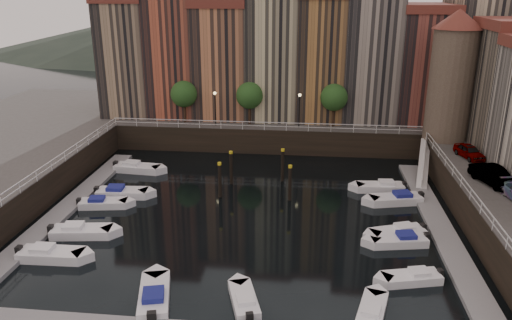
# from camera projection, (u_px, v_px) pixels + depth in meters

# --- Properties ---
(ground) EXTENTS (200.00, 200.00, 0.00)m
(ground) POSITION_uv_depth(u_px,v_px,m) (247.00, 211.00, 44.35)
(ground) COLOR black
(ground) RESTS_ON ground
(quay_far) EXTENTS (80.00, 20.00, 3.00)m
(quay_far) POSITION_uv_depth(u_px,v_px,m) (271.00, 121.00, 68.25)
(quay_far) COLOR black
(quay_far) RESTS_ON ground
(dock_left) EXTENTS (2.00, 28.00, 0.35)m
(dock_left) POSITION_uv_depth(u_px,v_px,m) (68.00, 206.00, 45.01)
(dock_left) COLOR gray
(dock_left) RESTS_ON ground
(dock_right) EXTENTS (2.00, 28.00, 0.35)m
(dock_right) POSITION_uv_depth(u_px,v_px,m) (438.00, 224.00, 41.71)
(dock_right) COLOR gray
(dock_right) RESTS_ON ground
(mountains) EXTENTS (145.00, 100.00, 18.00)m
(mountains) POSITION_uv_depth(u_px,v_px,m) (300.00, 26.00, 144.77)
(mountains) COLOR #2D382D
(mountains) RESTS_ON ground
(far_terrace) EXTENTS (48.70, 10.30, 17.50)m
(far_terrace) POSITION_uv_depth(u_px,v_px,m) (296.00, 53.00, 62.44)
(far_terrace) COLOR #997F61
(far_terrace) RESTS_ON quay_far
(corner_tower) EXTENTS (5.20, 5.20, 13.80)m
(corner_tower) POSITION_uv_depth(u_px,v_px,m) (452.00, 74.00, 52.55)
(corner_tower) COLOR #6B5B4C
(corner_tower) RESTS_ON quay_right
(promenade_trees) EXTENTS (21.20, 3.20, 5.20)m
(promenade_trees) POSITION_uv_depth(u_px,v_px,m) (255.00, 96.00, 59.39)
(promenade_trees) COLOR black
(promenade_trees) RESTS_ON quay_far
(street_lamps) EXTENTS (10.36, 0.36, 4.18)m
(street_lamps) POSITION_uv_depth(u_px,v_px,m) (257.00, 103.00, 58.64)
(street_lamps) COLOR black
(street_lamps) RESTS_ON quay_far
(railings) EXTENTS (36.08, 34.04, 0.52)m
(railings) POSITION_uv_depth(u_px,v_px,m) (254.00, 154.00, 47.68)
(railings) COLOR white
(railings) RESTS_ON ground
(gangway) EXTENTS (2.78, 8.32, 3.73)m
(gangway) POSITION_uv_depth(u_px,v_px,m) (424.00, 161.00, 51.36)
(gangway) COLOR white
(gangway) RESTS_ON ground
(mooring_pilings) EXTENTS (6.94, 5.14, 3.78)m
(mooring_pilings) POSITION_uv_depth(u_px,v_px,m) (256.00, 174.00, 48.45)
(mooring_pilings) COLOR black
(mooring_pilings) RESTS_ON ground
(boat_left_0) EXTENTS (5.02, 1.95, 1.15)m
(boat_left_0) POSITION_uv_depth(u_px,v_px,m) (50.00, 254.00, 36.50)
(boat_left_0) COLOR white
(boat_left_0) RESTS_ON ground
(boat_left_1) EXTENTS (5.10, 2.40, 1.15)m
(boat_left_1) POSITION_uv_depth(u_px,v_px,m) (80.00, 232.00, 39.90)
(boat_left_1) COLOR white
(boat_left_1) RESTS_ON ground
(boat_left_2) EXTENTS (4.57, 2.26, 1.03)m
(boat_left_2) POSITION_uv_depth(u_px,v_px,m) (102.00, 203.00, 45.18)
(boat_left_2) COLOR white
(boat_left_2) RESTS_ON ground
(boat_left_3) EXTENTS (5.09, 2.18, 1.15)m
(boat_left_3) POSITION_uv_depth(u_px,v_px,m) (121.00, 193.00, 47.37)
(boat_left_3) COLOR white
(boat_left_3) RESTS_ON ground
(boat_left_4) EXTENTS (5.24, 2.28, 1.19)m
(boat_left_4) POSITION_uv_depth(u_px,v_px,m) (137.00, 168.00, 53.78)
(boat_left_4) COLOR white
(boat_left_4) RESTS_ON ground
(boat_right_0) EXTENTS (4.28, 2.42, 0.96)m
(boat_right_0) POSITION_uv_depth(u_px,v_px,m) (413.00, 278.00, 33.72)
(boat_right_0) COLOR white
(boat_right_0) RESTS_ON ground
(boat_right_1) EXTENTS (4.69, 2.42, 1.05)m
(boat_right_1) POSITION_uv_depth(u_px,v_px,m) (400.00, 240.00, 38.58)
(boat_right_1) COLOR white
(boat_right_1) RESTS_ON ground
(boat_right_2) EXTENTS (4.72, 3.06, 1.06)m
(boat_right_2) POSITION_uv_depth(u_px,v_px,m) (399.00, 233.00, 39.78)
(boat_right_2) COLOR white
(boat_right_2) RESTS_ON ground
(boat_right_3) EXTENTS (5.14, 2.88, 1.15)m
(boat_right_3) POSITION_uv_depth(u_px,v_px,m) (397.00, 199.00, 45.94)
(boat_right_3) COLOR white
(boat_right_3) RESTS_ON ground
(boat_right_4) EXTENTS (4.86, 2.10, 1.10)m
(boat_right_4) POSITION_uv_depth(u_px,v_px,m) (381.00, 187.00, 48.76)
(boat_right_4) COLOR white
(boat_right_4) RESTS_ON ground
(boat_near_1) EXTENTS (2.96, 5.24, 1.17)m
(boat_near_1) POSITION_uv_depth(u_px,v_px,m) (154.00, 297.00, 31.51)
(boat_near_1) COLOR white
(boat_near_1) RESTS_ON ground
(boat_near_2) EXTENTS (2.58, 4.23, 0.95)m
(boat_near_2) POSITION_uv_depth(u_px,v_px,m) (244.00, 301.00, 31.27)
(boat_near_2) COLOR white
(boat_near_2) RESTS_ON ground
(boat_near_3) EXTENTS (2.44, 4.22, 0.95)m
(boat_near_3) POSITION_uv_depth(u_px,v_px,m) (372.00, 311.00, 30.22)
(boat_near_3) COLOR white
(boat_near_3) RESTS_ON ground
(car_a) EXTENTS (2.52, 4.12, 1.31)m
(car_a) POSITION_uv_depth(u_px,v_px,m) (469.00, 152.00, 48.49)
(car_a) COLOR gray
(car_a) RESTS_ON quay_right
(car_b) EXTENTS (3.15, 4.99, 1.55)m
(car_b) POSITION_uv_depth(u_px,v_px,m) (493.00, 177.00, 41.97)
(car_b) COLOR gray
(car_b) RESTS_ON quay_right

